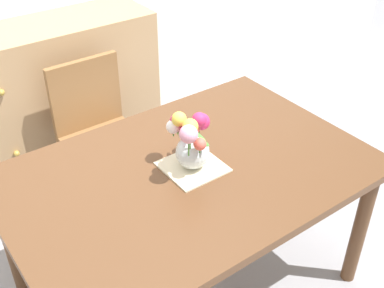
{
  "coord_description": "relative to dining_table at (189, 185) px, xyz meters",
  "views": [
    {
      "loc": [
        -0.96,
        -1.35,
        2.02
      ],
      "look_at": [
        0.02,
        0.0,
        0.87
      ],
      "focal_mm": 45.63,
      "sensor_mm": 36.0,
      "label": 1
    }
  ],
  "objects": [
    {
      "name": "chair_far",
      "position": [
        -0.02,
        0.87,
        -0.14
      ],
      "size": [
        0.42,
        0.42,
        0.9
      ],
      "rotation": [
        0.0,
        0.0,
        3.14
      ],
      "color": "olive",
      "rests_on": "ground_plane"
    },
    {
      "name": "ground_plane",
      "position": [
        0.0,
        0.0,
        -0.66
      ],
      "size": [
        12.0,
        12.0,
        0.0
      ],
      "primitive_type": "plane",
      "color": "#939399"
    },
    {
      "name": "dresser",
      "position": [
        -0.14,
        1.33,
        -0.16
      ],
      "size": [
        1.4,
        0.47,
        1.0
      ],
      "color": "tan",
      "rests_on": "ground_plane"
    },
    {
      "name": "flower_vase",
      "position": [
        0.02,
        0.01,
        0.22
      ],
      "size": [
        0.23,
        0.22,
        0.26
      ],
      "color": "silver",
      "rests_on": "placemat"
    },
    {
      "name": "dining_table",
      "position": [
        0.0,
        0.0,
        0.0
      ],
      "size": [
        1.56,
        1.05,
        0.75
      ],
      "color": "brown",
      "rests_on": "ground_plane"
    },
    {
      "name": "placemat",
      "position": [
        0.02,
        0.0,
        0.09
      ],
      "size": [
        0.25,
        0.25,
        0.01
      ],
      "primitive_type": "cube",
      "color": "beige",
      "rests_on": "dining_table"
    }
  ]
}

